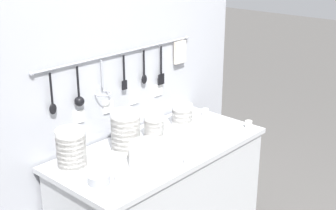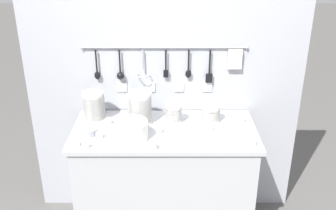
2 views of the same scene
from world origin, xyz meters
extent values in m
cube|color=#B7BABC|center=(0.00, 0.00, 0.88)|extent=(1.29, 0.62, 0.03)
cube|color=#B7BABC|center=(0.00, 0.00, 0.43)|extent=(1.24, 0.59, 0.87)
cube|color=#A8AAB2|center=(0.00, 0.34, 0.98)|extent=(2.09, 0.04, 1.96)
cylinder|color=#93969E|center=(0.00, 0.31, 1.39)|extent=(1.19, 0.01, 0.01)
sphere|color=#93969E|center=(-0.59, 0.31, 1.39)|extent=(0.02, 0.02, 0.02)
sphere|color=#93969E|center=(0.59, 0.31, 1.39)|extent=(0.02, 0.02, 0.02)
cylinder|color=black|center=(-0.50, 0.30, 1.30)|extent=(0.01, 0.01, 0.17)
ellipsoid|color=black|center=(-0.50, 0.30, 1.19)|extent=(0.04, 0.02, 0.06)
cylinder|color=#93969E|center=(-0.50, 0.31, 1.39)|extent=(0.01, 0.01, 0.02)
cylinder|color=black|center=(-0.33, 0.30, 1.29)|extent=(0.01, 0.01, 0.18)
sphere|color=black|center=(-0.33, 0.30, 1.18)|extent=(0.06, 0.06, 0.06)
cylinder|color=#93969E|center=(-0.33, 0.31, 1.39)|extent=(0.01, 0.01, 0.02)
cylinder|color=#93969E|center=(-0.16, 0.30, 1.30)|extent=(0.01, 0.01, 0.16)
torus|color=#93969E|center=(-0.16, 0.30, 1.19)|extent=(0.10, 0.10, 0.01)
cylinder|color=#93969E|center=(-0.16, 0.31, 1.39)|extent=(0.01, 0.01, 0.02)
cylinder|color=black|center=(0.01, 0.30, 1.30)|extent=(0.01, 0.01, 0.16)
cube|color=black|center=(0.01, 0.30, 1.20)|extent=(0.04, 0.01, 0.06)
cylinder|color=#93969E|center=(0.01, 0.31, 1.39)|extent=(0.01, 0.01, 0.02)
cylinder|color=black|center=(0.17, 0.30, 1.30)|extent=(0.01, 0.01, 0.16)
ellipsoid|color=black|center=(0.17, 0.30, 1.20)|extent=(0.04, 0.02, 0.06)
cylinder|color=#93969E|center=(0.17, 0.31, 1.39)|extent=(0.01, 0.01, 0.02)
cylinder|color=black|center=(0.33, 0.30, 1.29)|extent=(0.01, 0.01, 0.19)
cube|color=black|center=(0.33, 0.30, 1.16)|extent=(0.05, 0.01, 0.07)
cylinder|color=#93969E|center=(0.33, 0.31, 1.39)|extent=(0.01, 0.01, 0.02)
cube|color=beige|center=(0.51, 0.30, 1.31)|extent=(0.10, 0.02, 0.15)
cylinder|color=#93969E|center=(0.51, 0.31, 1.39)|extent=(0.00, 0.01, 0.02)
cube|color=white|center=(-0.32, 0.32, 1.09)|extent=(0.07, 0.01, 0.07)
cube|color=white|center=(-0.11, 0.32, 1.09)|extent=(0.07, 0.01, 0.07)
cube|color=white|center=(0.11, 0.32, 1.09)|extent=(0.07, 0.01, 0.07)
cube|color=white|center=(0.32, 0.32, 1.09)|extent=(0.07, 0.01, 0.07)
cylinder|color=white|center=(-0.51, 0.14, 0.92)|extent=(0.15, 0.15, 0.05)
cylinder|color=white|center=(-0.51, 0.14, 0.94)|extent=(0.15, 0.15, 0.05)
cylinder|color=white|center=(-0.51, 0.14, 0.97)|extent=(0.15, 0.15, 0.05)
cylinder|color=white|center=(-0.51, 0.14, 0.99)|extent=(0.15, 0.15, 0.05)
cylinder|color=white|center=(-0.51, 0.14, 1.02)|extent=(0.15, 0.15, 0.05)
cylinder|color=white|center=(-0.51, 0.14, 1.04)|extent=(0.15, 0.15, 0.05)
cylinder|color=white|center=(-0.51, 0.14, 1.07)|extent=(0.15, 0.15, 0.05)
cylinder|color=white|center=(-0.51, 0.14, 1.09)|extent=(0.15, 0.15, 0.05)
cylinder|color=white|center=(0.33, 0.12, 0.92)|extent=(0.13, 0.13, 0.05)
cylinder|color=white|center=(0.33, 0.12, 0.95)|extent=(0.13, 0.13, 0.05)
cylinder|color=white|center=(0.33, 0.12, 0.98)|extent=(0.13, 0.13, 0.05)
cylinder|color=white|center=(0.33, 0.12, 1.01)|extent=(0.13, 0.13, 0.05)
cylinder|color=white|center=(0.07, 0.11, 0.92)|extent=(0.12, 0.12, 0.04)
cylinder|color=white|center=(0.07, 0.11, 0.94)|extent=(0.12, 0.12, 0.04)
cylinder|color=white|center=(0.07, 0.11, 0.97)|extent=(0.12, 0.12, 0.04)
cylinder|color=white|center=(0.07, 0.11, 0.99)|extent=(0.12, 0.12, 0.04)
cylinder|color=white|center=(0.07, 0.11, 1.02)|extent=(0.12, 0.12, 0.04)
cylinder|color=white|center=(-0.17, 0.10, 0.92)|extent=(0.16, 0.16, 0.05)
cylinder|color=white|center=(-0.17, 0.10, 0.95)|extent=(0.16, 0.16, 0.05)
cylinder|color=white|center=(-0.17, 0.10, 0.97)|extent=(0.16, 0.16, 0.05)
cylinder|color=white|center=(-0.17, 0.10, 1.00)|extent=(0.16, 0.16, 0.05)
cylinder|color=white|center=(-0.17, 0.10, 1.03)|extent=(0.16, 0.16, 0.05)
cylinder|color=white|center=(-0.17, 0.10, 1.05)|extent=(0.16, 0.16, 0.05)
cylinder|color=white|center=(-0.17, 0.10, 1.08)|extent=(0.16, 0.16, 0.05)
cylinder|color=white|center=(-0.17, 0.10, 1.11)|extent=(0.16, 0.16, 0.05)
cylinder|color=white|center=(-0.22, -0.13, 0.90)|extent=(0.22, 0.22, 0.01)
cylinder|color=white|center=(-0.22, -0.13, 0.91)|extent=(0.22, 0.22, 0.01)
cylinder|color=white|center=(-0.22, -0.13, 0.92)|extent=(0.22, 0.22, 0.01)
cylinder|color=white|center=(-0.22, -0.13, 0.93)|extent=(0.22, 0.22, 0.01)
cylinder|color=white|center=(-0.22, -0.13, 0.94)|extent=(0.22, 0.22, 0.01)
cylinder|color=white|center=(-0.22, -0.13, 0.95)|extent=(0.22, 0.22, 0.01)
cylinder|color=white|center=(-0.22, -0.13, 0.95)|extent=(0.22, 0.22, 0.01)
cylinder|color=white|center=(-0.22, -0.13, 0.96)|extent=(0.22, 0.22, 0.01)
cylinder|color=white|center=(-0.22, -0.13, 0.97)|extent=(0.22, 0.22, 0.01)
cylinder|color=white|center=(-0.22, -0.13, 0.98)|extent=(0.22, 0.22, 0.01)
cylinder|color=white|center=(-0.22, -0.13, 0.99)|extent=(0.22, 0.22, 0.01)
cylinder|color=white|center=(-0.22, -0.13, 1.00)|extent=(0.22, 0.22, 0.01)
cylinder|color=white|center=(-0.22, -0.13, 1.01)|extent=(0.22, 0.22, 0.01)
cylinder|color=white|center=(-0.22, -0.13, 1.02)|extent=(0.22, 0.22, 0.01)
cylinder|color=#93969E|center=(-0.51, -0.07, 0.92)|extent=(0.11, 0.11, 0.04)
cylinder|color=white|center=(0.58, -0.22, 0.92)|extent=(0.04, 0.04, 0.05)
cylinder|color=white|center=(-0.40, 0.07, 0.92)|extent=(0.04, 0.04, 0.05)
cylinder|color=white|center=(0.56, 0.11, 0.92)|extent=(0.04, 0.04, 0.05)
cylinder|color=white|center=(-0.36, -0.02, 0.92)|extent=(0.04, 0.04, 0.05)
cylinder|color=white|center=(-0.06, -0.27, 0.92)|extent=(0.04, 0.04, 0.05)
cylinder|color=white|center=(-0.57, -0.23, 0.92)|extent=(0.04, 0.04, 0.05)
cylinder|color=white|center=(-0.50, -0.26, 0.92)|extent=(0.04, 0.04, 0.05)
cylinder|color=white|center=(-0.04, -0.06, 0.92)|extent=(0.04, 0.04, 0.05)
cylinder|color=white|center=(0.32, -0.02, 0.92)|extent=(0.04, 0.04, 0.05)
cylinder|color=white|center=(-0.43, -0.13, 0.92)|extent=(0.04, 0.04, 0.05)
camera|label=1|loc=(-1.78, -1.69, 2.04)|focal=50.00mm
camera|label=2|loc=(0.03, -2.43, 2.19)|focal=42.00mm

